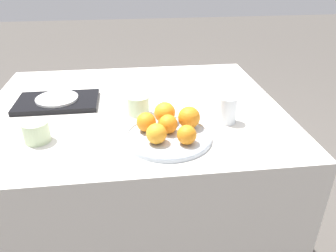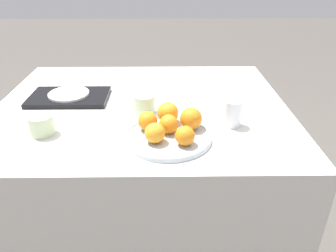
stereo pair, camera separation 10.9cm
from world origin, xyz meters
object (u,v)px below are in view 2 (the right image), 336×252
orange_5 (148,121)px  side_plate (69,94)px  orange_3 (191,119)px  orange_4 (169,124)px  cup_1 (42,125)px  fruit_platter (168,137)px  cup_0 (144,104)px  serving_tray (69,97)px  orange_0 (155,133)px  orange_1 (185,136)px  orange_2 (168,113)px  water_glass (232,113)px

orange_5 → side_plate: 0.46m
orange_3 → orange_5: bearing=-177.7°
orange_4 → cup_1: orange_4 is taller
fruit_platter → cup_1: bearing=174.5°
orange_5 → cup_0: 0.17m
serving_tray → fruit_platter: bearing=-39.2°
orange_0 → side_plate: 0.54m
orange_0 → serving_tray: 0.54m
fruit_platter → orange_5: bearing=147.1°
orange_1 → cup_0: size_ratio=0.76×
fruit_platter → cup_0: bearing=113.4°
fruit_platter → orange_5: orange_5 is taller
orange_3 → side_plate: 0.58m
orange_0 → orange_2: 0.15m
orange_1 → orange_4: (-0.05, 0.08, 0.00)m
orange_1 → orange_5: (-0.12, 0.10, 0.00)m
orange_2 → water_glass: bearing=-0.6°
orange_0 → serving_tray: orange_0 is taller
fruit_platter → orange_1: size_ratio=4.63×
orange_5 → water_glass: (0.30, 0.05, 0.00)m
fruit_platter → side_plate: side_plate is taller
orange_2 → orange_4: bearing=-88.5°
orange_5 → cup_1: orange_5 is taller
fruit_platter → serving_tray: size_ratio=0.90×
water_glass → serving_tray: water_glass is taller
orange_1 → orange_5: orange_5 is taller
side_plate → cup_1: 0.30m
orange_3 → serving_tray: size_ratio=0.23×
orange_2 → orange_3: size_ratio=1.00×
orange_0 → orange_4: 0.08m
orange_1 → side_plate: size_ratio=0.37×
orange_0 → cup_0: orange_0 is taller
orange_3 → orange_1: bearing=-104.2°
orange_0 → orange_3: size_ratio=0.87×
orange_0 → orange_3: bearing=36.6°
orange_4 → cup_1: bearing=177.4°
serving_tray → cup_1: 0.30m
serving_tray → orange_5: bearing=-40.4°
orange_1 → side_plate: 0.62m
orange_1 → cup_1: orange_1 is taller
orange_3 → orange_4: (-0.08, -0.03, -0.01)m
serving_tray → orange_1: bearing=-40.1°
orange_1 → water_glass: size_ratio=0.65×
water_glass → side_plate: 0.70m
fruit_platter → orange_5: (-0.07, 0.05, 0.04)m
water_glass → orange_1: bearing=-139.3°
orange_4 → orange_5: (-0.07, 0.02, 0.00)m
side_plate → cup_0: cup_0 is taller
orange_2 → cup_0: 0.14m
orange_1 → orange_2: size_ratio=0.83×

